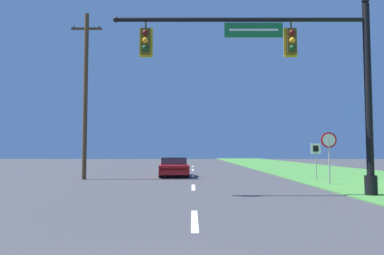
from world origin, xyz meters
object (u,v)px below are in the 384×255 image
car_ahead (173,167)px  route_sign_post (315,153)px  utility_pole_near (85,93)px  stop_sign (328,146)px  signal_mast (302,73)px

car_ahead → route_sign_post: bearing=-21.7°
route_sign_post → utility_pole_near: utility_pole_near is taller
car_ahead → stop_sign: stop_sign is taller
stop_sign → utility_pole_near: utility_pole_near is taller
route_sign_post → stop_sign: bearing=-96.6°
car_ahead → stop_sign: (7.82, -6.23, 1.26)m
signal_mast → car_ahead: (-5.25, 10.79, -3.87)m
signal_mast → utility_pole_near: utility_pole_near is taller
car_ahead → stop_sign: size_ratio=1.85×
signal_mast → car_ahead: bearing=116.0°
car_ahead → route_sign_post: size_ratio=2.28×
signal_mast → stop_sign: 5.84m
utility_pole_near → signal_mast: bearing=-38.1°
stop_sign → utility_pole_near: (-12.88, 3.54, 3.18)m
stop_sign → signal_mast: bearing=-119.4°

